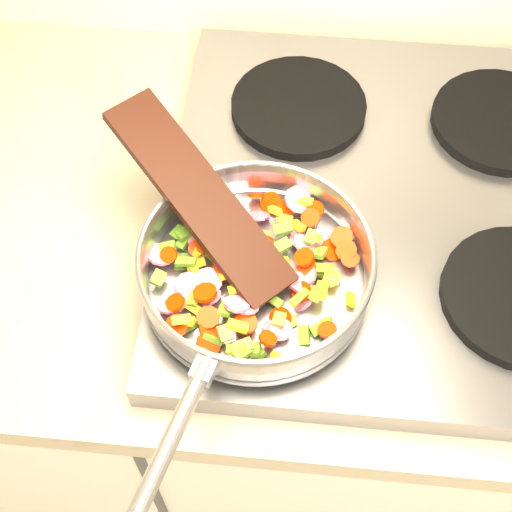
{
  "coord_description": "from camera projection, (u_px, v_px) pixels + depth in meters",
  "views": [
    {
      "loc": [
        -0.83,
        1.08,
        1.67
      ],
      "look_at": [
        -0.87,
        1.51,
        1.01
      ],
      "focal_mm": 50.0,
      "sensor_mm": 36.0,
      "label": 1
    }
  ],
  "objects": [
    {
      "name": "saute_pan",
      "position": [
        255.0,
        268.0,
        0.81
      ],
      "size": [
        0.31,
        0.47,
        0.06
      ],
      "rotation": [
        0.0,
        0.0,
        -0.28
      ],
      "color": "#9E9EA5",
      "rests_on": "grate_fl"
    },
    {
      "name": "wooden_spatula",
      "position": [
        199.0,
        196.0,
        0.82
      ],
      "size": [
        0.25,
        0.25,
        0.09
      ],
      "primitive_type": "cube",
      "rotation": [
        0.0,
        -0.28,
        2.35
      ],
      "color": "black",
      "rests_on": "saute_pan"
    },
    {
      "name": "grate_br",
      "position": [
        501.0,
        121.0,
        0.98
      ],
      "size": [
        0.19,
        0.19,
        0.02
      ],
      "primitive_type": "cylinder",
      "color": "black",
      "rests_on": "cooktop"
    },
    {
      "name": "grate_bl",
      "position": [
        299.0,
        107.0,
        1.0
      ],
      "size": [
        0.19,
        0.19,
        0.02
      ],
      "primitive_type": "cylinder",
      "color": "black",
      "rests_on": "cooktop"
    },
    {
      "name": "cooktop",
      "position": [
        396.0,
        206.0,
        0.94
      ],
      "size": [
        0.6,
        0.6,
        0.04
      ],
      "primitive_type": "cube",
      "color": "#939399",
      "rests_on": "counter_top"
    },
    {
      "name": "vegetable_heap",
      "position": [
        251.0,
        272.0,
        0.82
      ],
      "size": [
        0.26,
        0.24,
        0.05
      ],
      "color": "red",
      "rests_on": "saute_pan"
    },
    {
      "name": "grate_fl",
      "position": [
        283.0,
        277.0,
        0.85
      ],
      "size": [
        0.19,
        0.19,
        0.02
      ],
      "primitive_type": "cylinder",
      "color": "black",
      "rests_on": "cooktop"
    }
  ]
}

